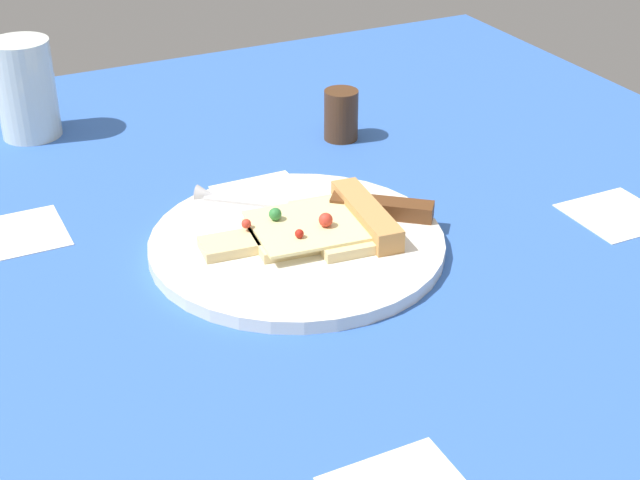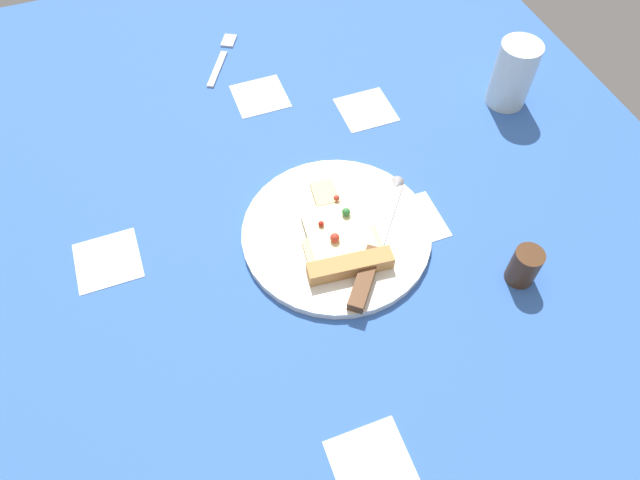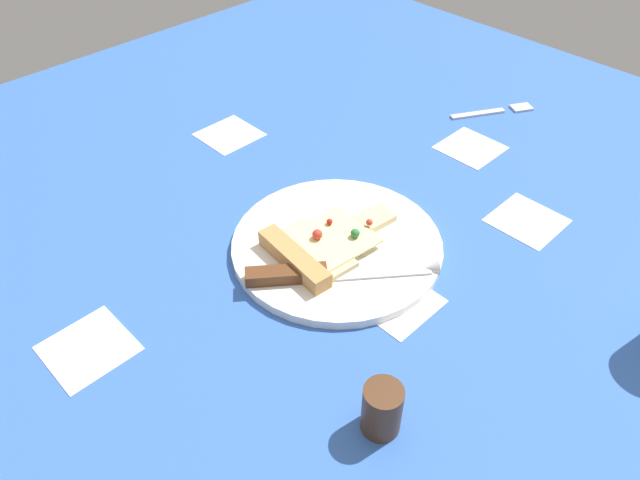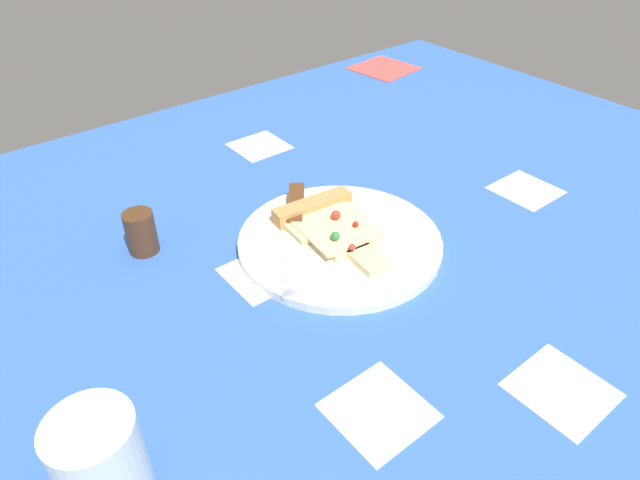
% 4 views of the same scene
% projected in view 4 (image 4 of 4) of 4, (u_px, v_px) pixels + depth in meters
% --- Properties ---
extents(ground_plane, '(1.35, 1.35, 0.03)m').
position_uv_depth(ground_plane, '(440.00, 261.00, 0.77)').
color(ground_plane, '#3360B7').
rests_on(ground_plane, ground).
extents(plate, '(0.28, 0.28, 0.01)m').
position_uv_depth(plate, '(340.00, 242.00, 0.77)').
color(plate, white).
rests_on(plate, ground_plane).
extents(pizza_slice, '(0.18, 0.12, 0.03)m').
position_uv_depth(pizza_slice, '(329.00, 224.00, 0.78)').
color(pizza_slice, beige).
rests_on(pizza_slice, plate).
extents(knife, '(0.20, 0.17, 0.02)m').
position_uv_depth(knife, '(295.00, 224.00, 0.78)').
color(knife, silver).
rests_on(knife, plate).
extents(drinking_glass, '(0.07, 0.07, 0.12)m').
position_uv_depth(drinking_glass, '(104.00, 472.00, 0.44)').
color(drinking_glass, silver).
rests_on(drinking_glass, ground_plane).
extents(pepper_shaker, '(0.04, 0.04, 0.06)m').
position_uv_depth(pepper_shaker, '(141.00, 232.00, 0.74)').
color(pepper_shaker, '#4C2D19').
rests_on(pepper_shaker, ground_plane).
extents(napkin, '(0.14, 0.14, 0.00)m').
position_uv_depth(napkin, '(384.00, 68.00, 1.33)').
color(napkin, '#E54C47').
rests_on(napkin, ground_plane).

